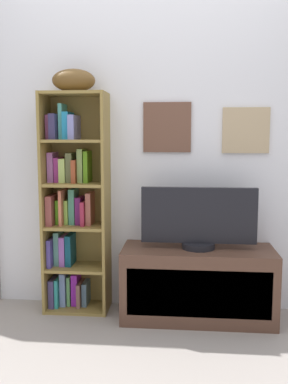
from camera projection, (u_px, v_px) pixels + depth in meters
back_wall at (153, 146)px, 3.08m from camera, size 4.80×0.08×2.33m
bookshelf at (72, 207)px, 3.06m from camera, size 0.45×0.27×1.53m
football at (74, 80)px, 2.91m from camera, size 0.31×0.20×0.15m
tv_stand at (198, 283)px, 2.93m from camera, size 1.02×0.41×0.49m
television at (199, 219)px, 2.88m from camera, size 0.76×0.22×0.41m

